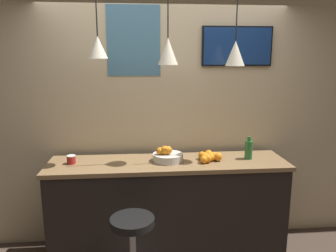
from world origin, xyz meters
TOP-DOWN VIEW (x-y plane):
  - back_wall at (0.00, 0.98)m, footprint 8.00×0.06m
  - service_counter at (0.00, 0.58)m, footprint 2.30×0.58m
  - bar_stool at (-0.34, -0.04)m, footprint 0.37×0.37m
  - fruit_bowl at (-0.01, 0.59)m, footprint 0.30×0.30m
  - orange_pile at (0.40, 0.57)m, footprint 0.23×0.24m
  - juice_bottle at (0.80, 0.59)m, footprint 0.07×0.07m
  - spread_jar at (-0.92, 0.59)m, footprint 0.08×0.08m
  - pendant_lamp_left at (-0.62, 0.58)m, footprint 0.17×0.17m
  - pendant_lamp_middle at (0.00, 0.58)m, footprint 0.18×0.18m
  - pendant_lamp_right at (0.62, 0.58)m, footprint 0.18×0.18m
  - mounted_tv at (0.74, 0.92)m, footprint 0.73×0.04m
  - wall_poster at (-0.31, 0.94)m, footprint 0.53×0.01m

SIDE VIEW (x-z plane):
  - service_counter at x=0.00m, z-range 0.00..1.00m
  - bar_stool at x=-0.34m, z-range 0.14..0.88m
  - orange_pile at x=0.40m, z-range 0.99..1.08m
  - spread_jar at x=-0.92m, z-range 1.00..1.08m
  - fruit_bowl at x=-0.01m, z-range 0.97..1.13m
  - juice_bottle at x=0.80m, z-range 0.98..1.21m
  - back_wall at x=0.00m, z-range 0.00..2.90m
  - pendant_lamp_right at x=0.62m, z-range 1.58..2.47m
  - pendant_lamp_middle at x=0.00m, z-range 1.60..2.48m
  - pendant_lamp_left at x=-0.62m, z-range 1.66..2.49m
  - mounted_tv at x=0.74m, z-range 1.90..2.29m
  - wall_poster at x=-0.31m, z-range 1.80..2.49m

